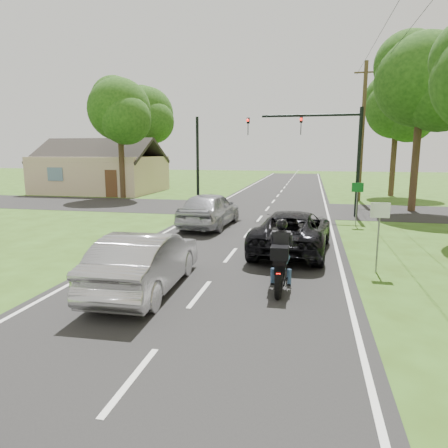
{
  "coord_description": "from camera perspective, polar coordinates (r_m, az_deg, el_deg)",
  "views": [
    {
      "loc": [
        2.68,
        -9.37,
        3.58
      ],
      "look_at": [
        -0.02,
        3.0,
        1.3
      ],
      "focal_mm": 32.0,
      "sensor_mm": 36.0,
      "label": 1
    }
  ],
  "objects": [
    {
      "name": "tree_row_d",
      "position": [
        27.18,
        27.17,
        17.28
      ],
      "size": [
        5.76,
        5.58,
        10.45
      ],
      "color": "#332316",
      "rests_on": "ground"
    },
    {
      "name": "utility_pole_far",
      "position": [
        31.6,
        19.16,
        12.39
      ],
      "size": [
        1.6,
        0.28,
        10.0
      ],
      "color": "#4F3D24",
      "rests_on": "ground"
    },
    {
      "name": "tree_left_far",
      "position": [
        42.57,
        -10.71,
        14.83
      ],
      "size": [
        5.76,
        5.58,
        10.14
      ],
      "color": "#332316",
      "rests_on": "ground"
    },
    {
      "name": "sign_green",
      "position": [
        20.57,
        18.5,
        4.15
      ],
      "size": [
        0.55,
        0.07,
        2.12
      ],
      "color": "slate",
      "rests_on": "ground"
    },
    {
      "name": "signal_pole_far",
      "position": [
        28.49,
        -3.79,
        9.02
      ],
      "size": [
        0.2,
        0.2,
        6.0
      ],
      "primitive_type": "cylinder",
      "color": "black",
      "rests_on": "ground"
    },
    {
      "name": "sign_white",
      "position": [
        12.67,
        21.32,
        0.5
      ],
      "size": [
        0.55,
        0.07,
        2.12
      ],
      "color": "slate",
      "rests_on": "ground"
    },
    {
      "name": "dark_suv",
      "position": [
        14.7,
        9.79,
        -0.98
      ],
      "size": [
        2.92,
        5.59,
        1.5
      ],
      "primitive_type": "imported",
      "rotation": [
        0.0,
        0.0,
        3.06
      ],
      "color": "black",
      "rests_on": "road"
    },
    {
      "name": "house",
      "position": [
        38.29,
        -17.03,
        7.06
      ],
      "size": [
        10.2,
        8.0,
        4.84
      ],
      "color": "#C6AB89",
      "rests_on": "ground"
    },
    {
      "name": "silver_suv",
      "position": [
        19.3,
        -2.05,
        2.11
      ],
      "size": [
        2.32,
        5.12,
        1.7
      ],
      "primitive_type": "imported",
      "rotation": [
        0.0,
        0.0,
        3.08
      ],
      "color": "#A4A5AC",
      "rests_on": "road"
    },
    {
      "name": "tree_left_near",
      "position": [
        32.66,
        -14.43,
        15.09
      ],
      "size": [
        5.12,
        4.96,
        9.22
      ],
      "color": "#332316",
      "rests_on": "ground"
    },
    {
      "name": "cross_road",
      "position": [
        25.76,
        6.23,
        2.17
      ],
      "size": [
        60.0,
        7.0,
        0.01
      ],
      "primitive_type": "cube",
      "color": "black",
      "rests_on": "ground"
    },
    {
      "name": "motorcycle_rider",
      "position": [
        10.59,
        8.09,
        -5.4
      ],
      "size": [
        0.62,
        2.21,
        1.9
      ],
      "rotation": [
        0.0,
        0.0,
        0.01
      ],
      "color": "black",
      "rests_on": "ground"
    },
    {
      "name": "road",
      "position": [
        19.88,
        4.37,
        -0.18
      ],
      "size": [
        8.0,
        100.0,
        0.01
      ],
      "primitive_type": "cube",
      "color": "black",
      "rests_on": "ground"
    },
    {
      "name": "ground",
      "position": [
        10.38,
        -3.48,
        -9.98
      ],
      "size": [
        140.0,
        140.0,
        0.0
      ],
      "primitive_type": "plane",
      "color": "#324C15",
      "rests_on": "ground"
    },
    {
      "name": "traffic_signal",
      "position": [
        23.38,
        14.21,
        11.27
      ],
      "size": [
        6.38,
        0.44,
        6.0
      ],
      "color": "black",
      "rests_on": "ground"
    },
    {
      "name": "tree_row_e",
      "position": [
        35.95,
        23.98,
        14.55
      ],
      "size": [
        5.28,
        5.12,
        9.61
      ],
      "color": "#332316",
      "rests_on": "ground"
    },
    {
      "name": "silver_sedan",
      "position": [
        10.65,
        -11.16,
        -5.2
      ],
      "size": [
        1.83,
        4.76,
        1.55
      ],
      "primitive_type": "imported",
      "rotation": [
        0.0,
        0.0,
        3.18
      ],
      "color": "#ABABAF",
      "rests_on": "road"
    }
  ]
}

